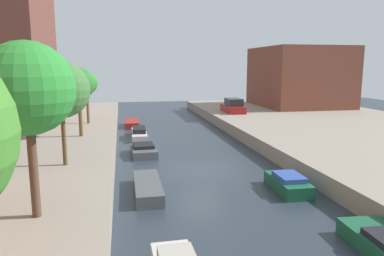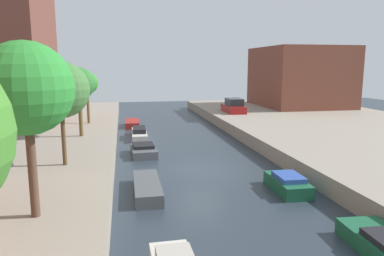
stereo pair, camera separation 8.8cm
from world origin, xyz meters
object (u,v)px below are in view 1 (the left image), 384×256
Objects in this scene: moored_boat_left_4 at (139,134)px; low_block_right at (299,77)px; moored_boat_left_3 at (144,150)px; moored_boat_right_2 at (288,184)px; parked_car at (233,107)px; moored_boat_left_2 at (148,188)px; street_tree_4 at (87,84)px; street_tree_1 at (27,89)px; street_tree_2 at (61,90)px; street_tree_3 at (79,84)px; moored_boat_left_5 at (132,124)px.

low_block_right is at bearing 30.64° from moored_boat_left_4.
moored_boat_right_2 is (6.60, -8.70, 0.05)m from moored_boat_left_3.
moored_boat_left_2 is at bearing -117.28° from parked_car.
moored_boat_left_2 is (4.12, -16.64, -4.27)m from street_tree_4.
low_block_right is 2.53× the size of moored_boat_left_4.
moored_boat_left_2 is at bearing 171.97° from moored_boat_right_2.
parked_car is 1.37× the size of moored_boat_left_3.
street_tree_1 is at bearing -103.64° from moored_boat_left_4.
street_tree_1 reaches higher than street_tree_4.
street_tree_2 is 1.24× the size of parked_car.
street_tree_2 is 8.01m from street_tree_3.
street_tree_3 is (-25.48, -15.90, 0.12)m from low_block_right.
street_tree_1 is at bearing -90.00° from street_tree_4.
moored_boat_right_2 is at bearing -8.03° from moored_boat_left_2.
street_tree_3 is 6.85m from moored_boat_left_3.
moored_boat_left_5 is (3.98, 9.58, -4.54)m from street_tree_3.
street_tree_3 is at bearing -143.99° from parked_car.
moored_boat_left_4 reaches higher than moored_boat_left_2.
moored_boat_right_2 is (6.88, -0.97, 0.08)m from moored_boat_left_2.
street_tree_3 reaches higher than moored_boat_left_3.
street_tree_4 is at bearing 116.26° from moored_boat_left_3.
moored_boat_left_4 is 6.18m from moored_boat_left_5.
moored_boat_left_5 is (3.98, 24.28, -5.10)m from street_tree_1.
moored_boat_left_2 is 6.95m from moored_boat_right_2.
street_tree_1 is 1.60× the size of moored_boat_left_5.
moored_boat_right_2 is (7.02, -20.98, 0.08)m from moored_boat_left_5.
moored_boat_left_2 is 1.36× the size of moored_boat_right_2.
street_tree_4 is at bearing -159.18° from low_block_right.
moored_boat_left_4 is at bearing -32.53° from street_tree_4.
street_tree_2 is at bearing -128.57° from parked_car.
moored_boat_left_3 is (-10.79, -13.74, -1.32)m from parked_car.
low_block_right is 2.73× the size of moored_boat_left_2.
moored_boat_left_4 is at bearing 76.36° from street_tree_1.
street_tree_1 is 1.37× the size of parked_car.
moored_boat_left_3 is 0.85× the size of moored_boat_left_5.
moored_boat_right_2 is at bearing -52.83° from moored_boat_left_3.
parked_car is 24.20m from moored_boat_left_2.
street_tree_4 is 10.80m from moored_boat_left_3.
street_tree_3 is at bearing -112.56° from moored_boat_left_5.
street_tree_3 is 1.16× the size of parked_car.
street_tree_3 is at bearing 148.45° from moored_boat_left_3.
street_tree_3 is 11.32m from moored_boat_left_5.
street_tree_2 is 1.07× the size of street_tree_3.
moored_boat_left_3 is (-21.09, -18.60, -4.39)m from low_block_right.
moored_boat_left_3 is (4.40, -8.91, -4.23)m from street_tree_4.
moored_boat_left_3 is at bearing 87.93° from moored_boat_left_2.
low_block_right is at bearing 62.04° from moored_boat_right_2.
low_block_right is 28.46m from moored_boat_left_3.
moored_boat_right_2 is (-14.49, -27.30, -4.34)m from low_block_right.
street_tree_1 is at bearing -120.54° from parked_car.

